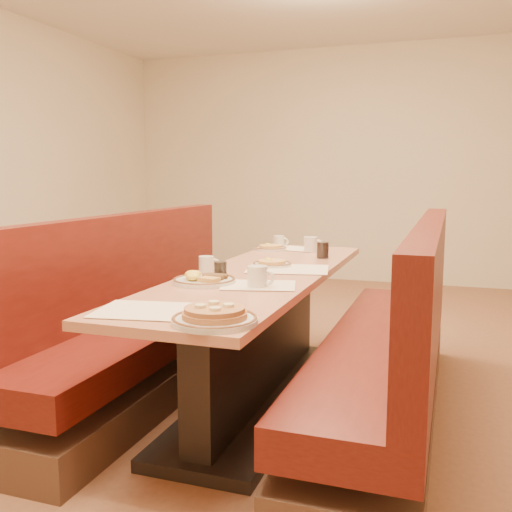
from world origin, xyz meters
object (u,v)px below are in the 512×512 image
(pancake_plate, at_px, (215,317))
(eggs_plate, at_px, (203,279))
(soda_tumbler_mid, at_px, (323,250))
(coffee_mug_b, at_px, (207,264))
(coffee_mug_d, at_px, (279,241))
(diner_table, at_px, (260,338))
(booth_left, at_px, (146,329))
(booth_right, at_px, (393,353))
(coffee_mug_c, at_px, (311,244))
(soda_tumbler_near, at_px, (221,270))
(coffee_mug_a, at_px, (258,276))

(pancake_plate, xyz_separation_m, eggs_plate, (-0.36, 0.70, -0.01))
(soda_tumbler_mid, bearing_deg, coffee_mug_b, -122.90)
(coffee_mug_d, bearing_deg, diner_table, -88.88)
(booth_left, relative_size, coffee_mug_d, 22.22)
(booth_right, distance_m, coffee_mug_b, 1.10)
(booth_right, xyz_separation_m, coffee_mug_c, (-0.67, 0.93, 0.44))
(booth_left, distance_m, coffee_mug_c, 1.30)
(soda_tumbler_mid, bearing_deg, soda_tumbler_near, -110.51)
(coffee_mug_b, distance_m, coffee_mug_d, 1.20)
(coffee_mug_d, xyz_separation_m, soda_tumbler_mid, (0.43, -0.45, 0.01))
(coffee_mug_a, bearing_deg, diner_table, 112.64)
(booth_left, distance_m, pancake_plate, 1.50)
(pancake_plate, bearing_deg, coffee_mug_d, 100.77)
(eggs_plate, xyz_separation_m, coffee_mug_d, (-0.06, 1.50, 0.03))
(eggs_plate, bearing_deg, coffee_mug_d, 92.25)
(diner_table, relative_size, eggs_plate, 7.97)
(coffee_mug_d, distance_m, soda_tumbler_near, 1.36)
(eggs_plate, height_order, coffee_mug_a, coffee_mug_a)
(coffee_mug_a, bearing_deg, booth_left, 159.54)
(diner_table, height_order, booth_right, booth_right)
(diner_table, distance_m, booth_left, 0.73)
(booth_left, height_order, soda_tumbler_near, booth_left)
(coffee_mug_b, relative_size, soda_tumbler_near, 1.30)
(eggs_plate, relative_size, soda_tumbler_mid, 2.98)
(coffee_mug_d, bearing_deg, coffee_mug_a, -87.24)
(coffee_mug_a, height_order, coffee_mug_c, same)
(coffee_mug_b, bearing_deg, booth_right, -14.94)
(booth_left, height_order, coffee_mug_c, booth_left)
(booth_left, xyz_separation_m, soda_tumbler_near, (0.60, -0.26, 0.43))
(booth_right, bearing_deg, coffee_mug_b, -174.27)
(diner_table, distance_m, coffee_mug_a, 0.61)
(booth_right, bearing_deg, diner_table, 180.00)
(eggs_plate, xyz_separation_m, coffee_mug_c, (0.23, 1.33, 0.03))
(diner_table, bearing_deg, coffee_mug_d, 101.41)
(eggs_plate, xyz_separation_m, soda_tumbler_near, (0.03, 0.15, 0.03))
(coffee_mug_d, relative_size, soda_tumbler_near, 1.26)
(coffee_mug_d, bearing_deg, soda_tumbler_mid, -56.70)
(diner_table, xyz_separation_m, booth_right, (0.73, 0.00, -0.01))
(eggs_plate, distance_m, soda_tumbler_mid, 1.12)
(booth_right, bearing_deg, coffee_mug_d, 130.93)
(coffee_mug_b, height_order, soda_tumbler_near, same)
(coffee_mug_d, distance_m, soda_tumbler_mid, 0.62)
(booth_right, height_order, soda_tumbler_near, booth_right)
(coffee_mug_b, distance_m, coffee_mug_c, 1.09)
(coffee_mug_c, relative_size, soda_tumbler_mid, 1.30)
(coffee_mug_c, bearing_deg, soda_tumbler_near, -97.58)
(coffee_mug_d, bearing_deg, soda_tumbler_near, -96.44)
(booth_right, xyz_separation_m, eggs_plate, (-0.90, -0.40, 0.41))
(booth_right, bearing_deg, eggs_plate, -155.74)
(coffee_mug_b, bearing_deg, coffee_mug_d, 66.74)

